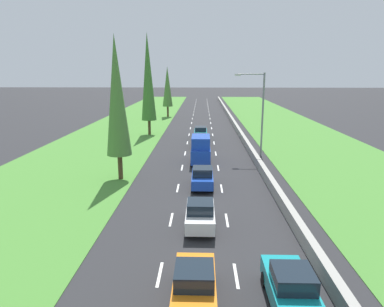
% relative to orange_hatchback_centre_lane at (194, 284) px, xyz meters
% --- Properties ---
extents(ground_plane, '(300.00, 300.00, 0.00)m').
position_rel_orange_hatchback_centre_lane_xyz_m(ground_plane, '(0.11, 46.92, -0.84)').
color(ground_plane, '#28282B').
rests_on(ground_plane, ground).
extents(grass_verge_left, '(14.00, 140.00, 0.04)m').
position_rel_orange_hatchback_centre_lane_xyz_m(grass_verge_left, '(-12.54, 46.92, -0.82)').
color(grass_verge_left, '#478433').
rests_on(grass_verge_left, ground).
extents(grass_verge_right, '(14.00, 140.00, 0.04)m').
position_rel_orange_hatchback_centre_lane_xyz_m(grass_verge_right, '(14.46, 46.92, -0.82)').
color(grass_verge_right, '#478433').
rests_on(grass_verge_right, ground).
extents(median_barrier, '(0.44, 120.00, 0.85)m').
position_rel_orange_hatchback_centre_lane_xyz_m(median_barrier, '(5.81, 46.92, -0.41)').
color(median_barrier, '#9E9B93').
rests_on(median_barrier, ground).
extents(lane_markings, '(3.64, 116.00, 0.01)m').
position_rel_orange_hatchback_centre_lane_xyz_m(lane_markings, '(0.11, 46.92, -0.83)').
color(lane_markings, white).
rests_on(lane_markings, ground).
extents(orange_hatchback_centre_lane, '(1.74, 3.90, 1.72)m').
position_rel_orange_hatchback_centre_lane_xyz_m(orange_hatchback_centre_lane, '(0.00, 0.00, 0.00)').
color(orange_hatchback_centre_lane, orange).
rests_on(orange_hatchback_centre_lane, ground).
extents(white_hatchback_centre_lane, '(1.74, 3.90, 1.72)m').
position_rel_orange_hatchback_centre_lane_xyz_m(white_hatchback_centre_lane, '(0.19, 6.92, 0.00)').
color(white_hatchback_centre_lane, white).
rests_on(white_hatchback_centre_lane, ground).
extents(blue_hatchback_centre_lane, '(1.74, 3.90, 1.72)m').
position_rel_orange_hatchback_centre_lane_xyz_m(blue_hatchback_centre_lane, '(0.32, 14.19, 0.00)').
color(blue_hatchback_centre_lane, '#1E47B7').
rests_on(blue_hatchback_centre_lane, ground).
extents(teal_hatchback_right_lane, '(1.74, 3.90, 1.72)m').
position_rel_orange_hatchback_centre_lane_xyz_m(teal_hatchback_right_lane, '(3.77, -0.08, 0.00)').
color(teal_hatchback_right_lane, teal).
rests_on(teal_hatchback_right_lane, ground).
extents(blue_van_centre_lane, '(1.96, 4.90, 2.82)m').
position_rel_orange_hatchback_centre_lane_xyz_m(blue_van_centre_lane, '(0.15, 21.76, 0.56)').
color(blue_van_centre_lane, '#1E47B7').
rests_on(blue_van_centre_lane, ground).
extents(grey_sedan_centre_lane, '(1.82, 4.50, 1.64)m').
position_rel_orange_hatchback_centre_lane_xyz_m(grey_sedan_centre_lane, '(0.05, 29.41, -0.02)').
color(grey_sedan_centre_lane, slate).
rests_on(grey_sedan_centre_lane, ground).
extents(teal_sedan_centre_lane, '(1.82, 4.50, 1.64)m').
position_rel_orange_hatchback_centre_lane_xyz_m(teal_sedan_centre_lane, '(0.08, 35.29, -0.02)').
color(teal_sedan_centre_lane, teal).
rests_on(teal_sedan_centre_lane, ground).
extents(poplar_tree_second, '(2.10, 2.10, 12.07)m').
position_rel_orange_hatchback_centre_lane_xyz_m(poplar_tree_second, '(-6.75, 16.15, 6.25)').
color(poplar_tree_second, '#4C3823').
rests_on(poplar_tree_second, ground).
extents(poplar_tree_third, '(2.16, 2.16, 14.53)m').
position_rel_orange_hatchback_centre_lane_xyz_m(poplar_tree_third, '(-7.50, 37.78, 7.48)').
color(poplar_tree_third, '#4C3823').
rests_on(poplar_tree_third, ground).
extents(poplar_tree_fourth, '(2.06, 2.06, 10.21)m').
position_rel_orange_hatchback_centre_lane_xyz_m(poplar_tree_fourth, '(-6.80, 58.45, 5.31)').
color(poplar_tree_fourth, '#4C3823').
rests_on(poplar_tree_fourth, ground).
extents(street_light_mast, '(3.20, 0.28, 9.00)m').
position_rel_orange_hatchback_centre_lane_xyz_m(street_light_mast, '(6.41, 24.77, 4.40)').
color(street_light_mast, gray).
rests_on(street_light_mast, ground).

